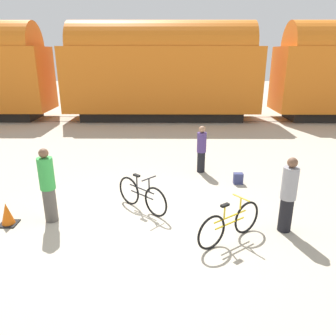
{
  "coord_description": "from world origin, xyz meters",
  "views": [
    {
      "loc": [
        0.54,
        -7.0,
        3.84
      ],
      "look_at": [
        0.47,
        0.71,
        1.1
      ],
      "focal_mm": 35.0,
      "sensor_mm": 36.0,
      "label": 1
    }
  ],
  "objects_px": {
    "person_in_grey": "(288,195)",
    "backpack": "(238,178)",
    "person_in_purple": "(201,149)",
    "traffic_cone": "(7,215)",
    "bicycle_black": "(142,195)",
    "bicycle_yellow": "(230,224)",
    "person_in_green": "(48,186)",
    "freight_train": "(162,69)"
  },
  "relations": [
    {
      "from": "person_in_grey",
      "to": "backpack",
      "type": "bearing_deg",
      "value": -61.11
    },
    {
      "from": "person_in_purple",
      "to": "traffic_cone",
      "type": "distance_m",
      "value": 6.09
    },
    {
      "from": "bicycle_black",
      "to": "bicycle_yellow",
      "type": "height_order",
      "value": "bicycle_black"
    },
    {
      "from": "traffic_cone",
      "to": "backpack",
      "type": "bearing_deg",
      "value": 23.68
    },
    {
      "from": "person_in_green",
      "to": "person_in_purple",
      "type": "xyz_separation_m",
      "value": [
        3.88,
        3.45,
        -0.11
      ]
    },
    {
      "from": "bicycle_black",
      "to": "person_in_green",
      "type": "distance_m",
      "value": 2.26
    },
    {
      "from": "freight_train",
      "to": "person_in_green",
      "type": "height_order",
      "value": "freight_train"
    },
    {
      "from": "person_in_green",
      "to": "traffic_cone",
      "type": "xyz_separation_m",
      "value": [
        -0.96,
        -0.2,
        -0.65
      ]
    },
    {
      "from": "person_in_green",
      "to": "person_in_purple",
      "type": "distance_m",
      "value": 5.19
    },
    {
      "from": "bicycle_black",
      "to": "person_in_grey",
      "type": "relative_size",
      "value": 0.77
    },
    {
      "from": "freight_train",
      "to": "person_in_purple",
      "type": "height_order",
      "value": "freight_train"
    },
    {
      "from": "traffic_cone",
      "to": "person_in_purple",
      "type": "bearing_deg",
      "value": 37.02
    },
    {
      "from": "person_in_purple",
      "to": "bicycle_black",
      "type": "bearing_deg",
      "value": -123.36
    },
    {
      "from": "bicycle_yellow",
      "to": "person_in_grey",
      "type": "relative_size",
      "value": 0.85
    },
    {
      "from": "person_in_grey",
      "to": "person_in_purple",
      "type": "distance_m",
      "value": 4.17
    },
    {
      "from": "bicycle_black",
      "to": "freight_train",
      "type": "bearing_deg",
      "value": 89.09
    },
    {
      "from": "person_in_green",
      "to": "backpack",
      "type": "distance_m",
      "value": 5.53
    },
    {
      "from": "bicycle_yellow",
      "to": "freight_train",
      "type": "bearing_deg",
      "value": 97.61
    },
    {
      "from": "person_in_green",
      "to": "person_in_grey",
      "type": "distance_m",
      "value": 5.46
    },
    {
      "from": "bicycle_black",
      "to": "backpack",
      "type": "distance_m",
      "value": 3.34
    },
    {
      "from": "person_in_grey",
      "to": "backpack",
      "type": "distance_m",
      "value": 2.93
    },
    {
      "from": "person_in_purple",
      "to": "backpack",
      "type": "bearing_deg",
      "value": -47.18
    },
    {
      "from": "backpack",
      "to": "traffic_cone",
      "type": "distance_m",
      "value": 6.44
    },
    {
      "from": "bicycle_black",
      "to": "traffic_cone",
      "type": "relative_size",
      "value": 2.42
    },
    {
      "from": "person_in_purple",
      "to": "bicycle_yellow",
      "type": "bearing_deg",
      "value": -88.76
    },
    {
      "from": "freight_train",
      "to": "backpack",
      "type": "distance_m",
      "value": 10.91
    },
    {
      "from": "freight_train",
      "to": "bicycle_black",
      "type": "relative_size",
      "value": 26.77
    },
    {
      "from": "backpack",
      "to": "traffic_cone",
      "type": "height_order",
      "value": "traffic_cone"
    },
    {
      "from": "backpack",
      "to": "person_in_green",
      "type": "bearing_deg",
      "value": -154.23
    },
    {
      "from": "bicycle_yellow",
      "to": "person_in_grey",
      "type": "height_order",
      "value": "person_in_grey"
    },
    {
      "from": "person_in_purple",
      "to": "traffic_cone",
      "type": "bearing_deg",
      "value": -144.94
    },
    {
      "from": "bicycle_black",
      "to": "person_in_green",
      "type": "xyz_separation_m",
      "value": [
        -2.13,
        -0.58,
        0.5
      ]
    },
    {
      "from": "freight_train",
      "to": "backpack",
      "type": "height_order",
      "value": "freight_train"
    },
    {
      "from": "bicycle_black",
      "to": "bicycle_yellow",
      "type": "bearing_deg",
      "value": -35.69
    },
    {
      "from": "bicycle_yellow",
      "to": "traffic_cone",
      "type": "distance_m",
      "value": 5.12
    },
    {
      "from": "freight_train",
      "to": "traffic_cone",
      "type": "height_order",
      "value": "freight_train"
    },
    {
      "from": "person_in_grey",
      "to": "person_in_purple",
      "type": "bearing_deg",
      "value": -49.34
    },
    {
      "from": "backpack",
      "to": "freight_train",
      "type": "bearing_deg",
      "value": 104.33
    },
    {
      "from": "freight_train",
      "to": "person_in_green",
      "type": "xyz_separation_m",
      "value": [
        -2.32,
        -12.62,
        -2.0
      ]
    },
    {
      "from": "bicycle_black",
      "to": "backpack",
      "type": "relative_size",
      "value": 3.92
    },
    {
      "from": "freight_train",
      "to": "person_in_grey",
      "type": "xyz_separation_m",
      "value": [
        3.12,
        -13.04,
        -2.03
      ]
    },
    {
      "from": "backpack",
      "to": "traffic_cone",
      "type": "bearing_deg",
      "value": -156.32
    }
  ]
}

